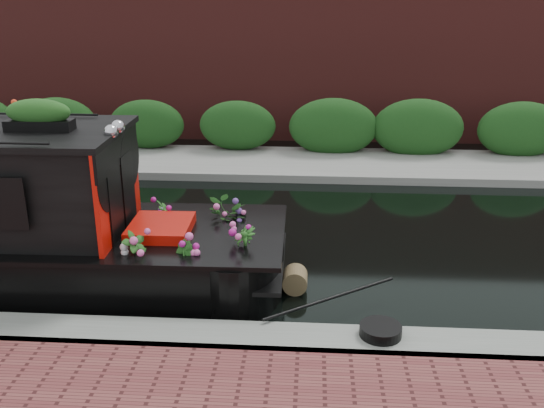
{
  "coord_description": "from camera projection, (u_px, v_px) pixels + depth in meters",
  "views": [
    {
      "loc": [
        1.77,
        -9.12,
        3.92
      ],
      "look_at": [
        1.19,
        -0.6,
        0.83
      ],
      "focal_mm": 40.0,
      "sensor_mm": 36.0,
      "label": 1
    }
  ],
  "objects": [
    {
      "name": "ground",
      "position": [
        203.0,
        237.0,
        10.01
      ],
      "size": [
        80.0,
        80.0,
        0.0
      ],
      "primitive_type": "plane",
      "color": "black",
      "rests_on": "ground"
    },
    {
      "name": "near_bank_coping",
      "position": [
        152.0,
        350.0,
        6.91
      ],
      "size": [
        40.0,
        0.6,
        0.5
      ],
      "primitive_type": "cube",
      "color": "gray",
      "rests_on": "ground"
    },
    {
      "name": "far_bank_path",
      "position": [
        235.0,
        166.0,
        13.95
      ],
      "size": [
        40.0,
        2.4,
        0.34
      ],
      "primitive_type": "cube",
      "color": "gray",
      "rests_on": "ground"
    },
    {
      "name": "far_hedge",
      "position": [
        239.0,
        156.0,
        14.79
      ],
      "size": [
        40.0,
        1.1,
        2.8
      ],
      "primitive_type": "cube",
      "color": "#194316",
      "rests_on": "ground"
    },
    {
      "name": "far_brick_wall",
      "position": [
        248.0,
        136.0,
        16.76
      ],
      "size": [
        40.0,
        1.0,
        8.0
      ],
      "primitive_type": "cube",
      "color": "#5A211E",
      "rests_on": "ground"
    },
    {
      "name": "rope_fender",
      "position": [
        295.0,
        280.0,
        8.2
      ],
      "size": [
        0.33,
        0.35,
        0.33
      ],
      "primitive_type": "cylinder",
      "rotation": [
        1.57,
        0.0,
        0.0
      ],
      "color": "brown",
      "rests_on": "ground"
    },
    {
      "name": "coiled_mooring_rope",
      "position": [
        381.0,
        331.0,
        6.72
      ],
      "size": [
        0.47,
        0.47,
        0.12
      ],
      "primitive_type": "cylinder",
      "color": "black",
      "rests_on": "near_bank_coping"
    }
  ]
}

